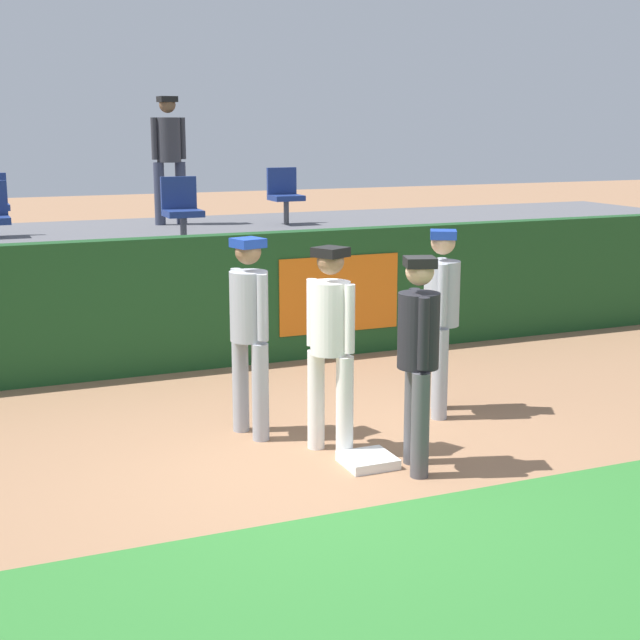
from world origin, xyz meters
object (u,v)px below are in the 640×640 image
(player_runner_visitor, at_px, (249,323))
(player_coach_visitor, at_px, (441,309))
(seat_front_center, at_px, (181,207))
(first_base, at_px, (368,460))
(player_fielder_home, at_px, (330,336))
(seat_back_right, at_px, (284,193))
(spectator_hooded, at_px, (169,151))
(player_umpire, at_px, (418,349))

(player_runner_visitor, height_order, player_coach_visitor, player_runner_visitor)
(player_runner_visitor, bearing_deg, seat_front_center, 158.59)
(first_base, relative_size, player_coach_visitor, 0.23)
(player_fielder_home, relative_size, player_coach_visitor, 0.99)
(seat_front_center, height_order, seat_back_right, same)
(player_runner_visitor, relative_size, seat_front_center, 2.08)
(first_base, xyz_separation_m, player_fielder_home, (-0.16, 0.41, 0.96))
(seat_front_center, height_order, spectator_hooded, spectator_hooded)
(player_coach_visitor, relative_size, seat_back_right, 2.08)
(player_fielder_home, xyz_separation_m, seat_front_center, (-0.06, 4.51, 0.69))
(player_fielder_home, distance_m, player_umpire, 0.80)
(player_fielder_home, xyz_separation_m, player_umpire, (0.47, -0.64, -0.01))
(player_coach_visitor, height_order, seat_front_center, seat_front_center)
(seat_front_center, bearing_deg, player_coach_visitor, -70.13)
(player_runner_visitor, relative_size, player_umpire, 1.03)
(first_base, height_order, spectator_hooded, spectator_hooded)
(player_coach_visitor, relative_size, spectator_hooded, 0.93)
(player_coach_visitor, distance_m, seat_back_right, 5.83)
(seat_back_right, bearing_deg, seat_front_center, -138.58)
(player_umpire, bearing_deg, seat_front_center, -156.31)
(first_base, relative_size, seat_front_center, 0.48)
(first_base, distance_m, seat_front_center, 5.20)
(first_base, xyz_separation_m, seat_back_right, (1.82, 6.73, 1.64))
(first_base, height_order, player_runner_visitor, player_runner_visitor)
(player_fielder_home, height_order, player_umpire, player_fielder_home)
(seat_front_center, distance_m, spectator_hooded, 2.55)
(player_fielder_home, relative_size, player_runner_visitor, 0.99)
(player_fielder_home, distance_m, seat_front_center, 4.57)
(first_base, bearing_deg, spectator_hooded, 88.23)
(seat_back_right, height_order, spectator_hooded, spectator_hooded)
(player_coach_visitor, bearing_deg, player_runner_visitor, -64.27)
(player_coach_visitor, distance_m, spectator_hooded, 6.59)
(seat_back_right, distance_m, spectator_hooded, 1.82)
(first_base, height_order, player_coach_visitor, player_coach_visitor)
(player_coach_visitor, height_order, spectator_hooded, spectator_hooded)
(first_base, distance_m, seat_back_right, 7.16)
(player_fielder_home, bearing_deg, player_coach_visitor, 85.05)
(first_base, xyz_separation_m, player_coach_visitor, (1.21, 0.97, 0.97))
(player_runner_visitor, relative_size, spectator_hooded, 0.93)
(player_runner_visitor, distance_m, player_coach_visitor, 1.84)
(seat_front_center, bearing_deg, seat_back_right, 41.42)
(player_fielder_home, height_order, player_coach_visitor, player_coach_visitor)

